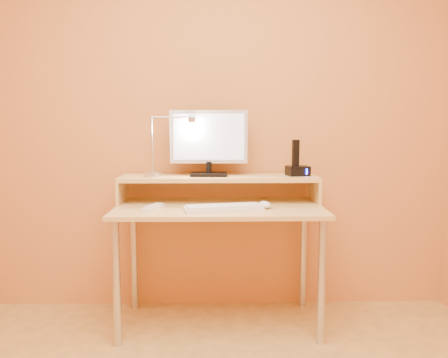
{
  "coord_description": "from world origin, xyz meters",
  "views": [
    {
      "loc": [
        -0.02,
        -1.32,
        1.19
      ],
      "look_at": [
        0.03,
        1.13,
        0.88
      ],
      "focal_mm": 35.04,
      "sensor_mm": 36.0,
      "label": 1
    }
  ],
  "objects_px": {
    "phone_dock": "(298,171)",
    "keyboard": "(224,209)",
    "monitor_panel": "(209,137)",
    "lamp_base": "(152,174)",
    "mouse": "(265,205)",
    "remote_control": "(153,207)"
  },
  "relations": [
    {
      "from": "lamp_base",
      "to": "mouse",
      "type": "distance_m",
      "value": 0.7
    },
    {
      "from": "monitor_panel",
      "to": "lamp_base",
      "type": "bearing_deg",
      "value": -172.23
    },
    {
      "from": "monitor_panel",
      "to": "lamp_base",
      "type": "xyz_separation_m",
      "value": [
        -0.34,
        -0.04,
        -0.23
      ]
    },
    {
      "from": "phone_dock",
      "to": "mouse",
      "type": "distance_m",
      "value": 0.35
    },
    {
      "from": "mouse",
      "to": "remote_control",
      "type": "distance_m",
      "value": 0.63
    },
    {
      "from": "keyboard",
      "to": "mouse",
      "type": "xyz_separation_m",
      "value": [
        0.24,
        0.08,
        0.01
      ]
    },
    {
      "from": "lamp_base",
      "to": "phone_dock",
      "type": "xyz_separation_m",
      "value": [
        0.89,
        0.03,
        0.02
      ]
    },
    {
      "from": "lamp_base",
      "to": "keyboard",
      "type": "bearing_deg",
      "value": -31.58
    },
    {
      "from": "phone_dock",
      "to": "remote_control",
      "type": "bearing_deg",
      "value": -177.33
    },
    {
      "from": "lamp_base",
      "to": "remote_control",
      "type": "xyz_separation_m",
      "value": [
        0.03,
        -0.21,
        -0.16
      ]
    },
    {
      "from": "monitor_panel",
      "to": "lamp_base",
      "type": "height_order",
      "value": "monitor_panel"
    },
    {
      "from": "remote_control",
      "to": "monitor_panel",
      "type": "bearing_deg",
      "value": 59.45
    },
    {
      "from": "phone_dock",
      "to": "keyboard",
      "type": "xyz_separation_m",
      "value": [
        -0.46,
        -0.29,
        -0.18
      ]
    },
    {
      "from": "keyboard",
      "to": "remote_control",
      "type": "xyz_separation_m",
      "value": [
        -0.4,
        0.06,
        -0.0
      ]
    },
    {
      "from": "keyboard",
      "to": "remote_control",
      "type": "height_order",
      "value": "keyboard"
    },
    {
      "from": "monitor_panel",
      "to": "phone_dock",
      "type": "distance_m",
      "value": 0.58
    },
    {
      "from": "monitor_panel",
      "to": "phone_dock",
      "type": "xyz_separation_m",
      "value": [
        0.55,
        -0.01,
        -0.21
      ]
    },
    {
      "from": "mouse",
      "to": "remote_control",
      "type": "relative_size",
      "value": 0.61
    },
    {
      "from": "monitor_panel",
      "to": "mouse",
      "type": "distance_m",
      "value": 0.54
    },
    {
      "from": "lamp_base",
      "to": "mouse",
      "type": "xyz_separation_m",
      "value": [
        0.66,
        -0.18,
        -0.15
      ]
    },
    {
      "from": "monitor_panel",
      "to": "keyboard",
      "type": "height_order",
      "value": "monitor_panel"
    },
    {
      "from": "monitor_panel",
      "to": "remote_control",
      "type": "height_order",
      "value": "monitor_panel"
    }
  ]
}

